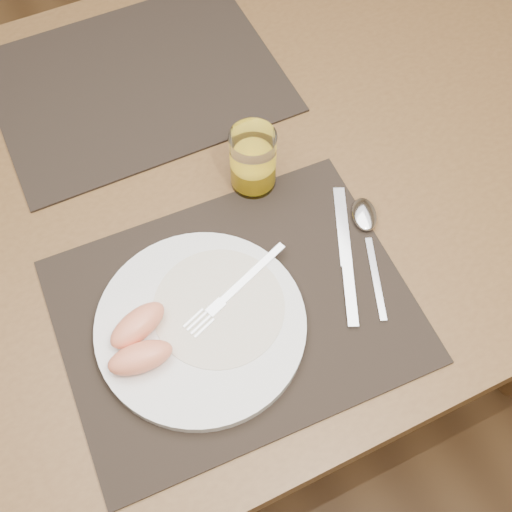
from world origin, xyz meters
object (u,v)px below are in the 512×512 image
Objects in this scene: spoon at (366,223)px; fork at (229,295)px; placemat_far at (137,82)px; knife at (347,266)px; table at (194,212)px; placemat_near at (235,311)px; juice_glass at (253,162)px; plate at (201,325)px.

fork is at bearing -173.72° from spoon.
placemat_far is 2.18× the size of knife.
placemat_far is (-0.00, 0.22, 0.09)m from table.
placemat_near is 2.66× the size of fork.
knife is 1.11× the size of spoon.
spoon is at bearing -51.68° from juice_glass.
knife reaches higher than table.
juice_glass is (0.16, 0.18, 0.04)m from plate.
spoon is (0.06, 0.05, 0.00)m from knife.
placemat_near is at bearing -169.92° from spoon.
spoon reaches higher than knife.
fork is at bearing 95.41° from placemat_near.
placemat_far is (0.03, 0.44, 0.00)m from placemat_near.
juice_glass is at bearing 105.94° from knife.
table is 3.11× the size of placemat_far.
fork is 0.22m from spoon.
juice_glass reaches higher than plate.
placemat_far is at bearing 90.26° from table.
plate is (-0.08, -0.22, 0.10)m from table.
knife reaches higher than placemat_near.
juice_glass reaches higher than fork.
placemat_far reaches higher than table.
plate is 0.27m from spoon.
knife is at bearing -2.47° from placemat_near.
spoon is at bearing 6.28° from fork.
plate is 0.21m from knife.
fork is at bearing 172.48° from knife.
placemat_near is (-0.03, -0.22, 0.09)m from table.
placemat_far is at bearing 80.28° from plate.
placemat_near is 0.22m from spoon.
fork is at bearing -124.59° from juice_glass.
spoon is at bearing 10.08° from placemat_near.
fork reaches higher than placemat_far.
knife is at bearing -7.52° from fork.
placemat_far is 0.45m from plate.
plate reaches higher than placemat_far.
plate is 2.70× the size of juice_glass.
plate is at bearing -175.22° from placemat_near.
placemat_far is at bearing 86.28° from fork.
placemat_far is 4.51× the size of juice_glass.
placemat_near is at bearing -93.41° from placemat_far.
placemat_near is at bearing 177.53° from knife.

